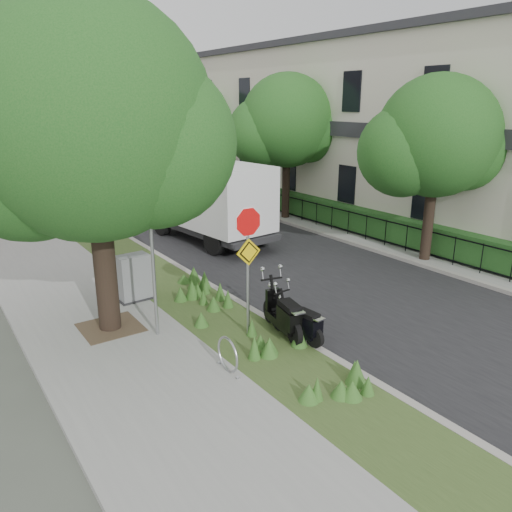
# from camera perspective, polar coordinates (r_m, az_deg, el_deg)

# --- Properties ---
(ground) EXTENTS (120.00, 120.00, 0.00)m
(ground) POSITION_cam_1_polar(r_m,az_deg,el_deg) (12.46, 6.09, -8.69)
(ground) COLOR #4C5147
(ground) RESTS_ON ground
(sidewalk_near) EXTENTS (3.50, 60.00, 0.12)m
(sidewalk_near) POSITION_cam_1_polar(r_m,az_deg,el_deg) (19.46, -23.84, -0.26)
(sidewalk_near) COLOR gray
(sidewalk_near) RESTS_ON ground
(verge) EXTENTS (2.00, 60.00, 0.12)m
(verge) POSITION_cam_1_polar(r_m,az_deg,el_deg) (20.08, -16.19, 1.08)
(verge) COLOR #364E21
(verge) RESTS_ON ground
(kerb_near) EXTENTS (0.20, 60.00, 0.13)m
(kerb_near) POSITION_cam_1_polar(r_m,az_deg,el_deg) (20.40, -13.54, 1.55)
(kerb_near) COLOR #9E9991
(kerb_near) RESTS_ON ground
(road) EXTENTS (7.00, 60.00, 0.01)m
(road) POSITION_cam_1_polar(r_m,az_deg,el_deg) (21.84, -4.97, 2.85)
(road) COLOR black
(road) RESTS_ON ground
(kerb_far) EXTENTS (0.20, 60.00, 0.13)m
(kerb_far) POSITION_cam_1_polar(r_m,az_deg,el_deg) (23.70, 2.41, 4.20)
(kerb_far) COLOR #9E9991
(kerb_far) RESTS_ON ground
(footpath_far) EXTENTS (3.20, 60.00, 0.12)m
(footpath_far) POSITION_cam_1_polar(r_m,az_deg,el_deg) (24.73, 5.57, 4.68)
(footpath_far) COLOR gray
(footpath_far) RESTS_ON ground
(street_tree_main) EXTENTS (6.21, 5.54, 7.66)m
(street_tree_main) POSITION_cam_1_polar(r_m,az_deg,el_deg) (11.78, -18.70, 13.31)
(street_tree_main) COLOR black
(street_tree_main) RESTS_ON ground
(bare_post) EXTENTS (0.08, 0.08, 4.00)m
(bare_post) POSITION_cam_1_polar(r_m,az_deg,el_deg) (11.54, -11.74, 0.20)
(bare_post) COLOR #A5A8AD
(bare_post) RESTS_ON ground
(bike_hoop) EXTENTS (0.06, 0.78, 0.77)m
(bike_hoop) POSITION_cam_1_polar(r_m,az_deg,el_deg) (10.38, -3.25, -11.18)
(bike_hoop) COLOR #A5A8AD
(bike_hoop) RESTS_ON ground
(sign_assembly) EXTENTS (0.94, 0.08, 3.22)m
(sign_assembly) POSITION_cam_1_polar(r_m,az_deg,el_deg) (11.26, -0.90, 1.24)
(sign_assembly) COLOR #A5A8AD
(sign_assembly) RESTS_ON ground
(fence_far) EXTENTS (0.04, 24.00, 1.00)m
(fence_far) POSITION_cam_1_polar(r_m,az_deg,el_deg) (23.99, 3.77, 5.82)
(fence_far) COLOR black
(fence_far) RESTS_ON ground
(hedge_far) EXTENTS (1.00, 24.00, 1.10)m
(hedge_far) POSITION_cam_1_polar(r_m,az_deg,el_deg) (24.42, 5.07, 5.99)
(hedge_far) COLOR #1D4719
(hedge_far) RESTS_ON footpath_far
(terrace_houses) EXTENTS (7.40, 26.40, 8.20)m
(terrace_houses) POSITION_cam_1_polar(r_m,az_deg,el_deg) (26.41, 11.50, 14.21)
(terrace_houses) COLOR beige
(terrace_houses) RESTS_ON ground
(far_tree_a) EXTENTS (4.60, 4.10, 6.22)m
(far_tree_a) POSITION_cam_1_polar(r_m,az_deg,el_deg) (17.80, 19.70, 12.11)
(far_tree_a) COLOR black
(far_tree_a) RESTS_ON ground
(far_tree_b) EXTENTS (4.83, 4.31, 6.56)m
(far_tree_b) POSITION_cam_1_polar(r_m,az_deg,el_deg) (23.40, 3.36, 14.67)
(far_tree_b) COLOR black
(far_tree_b) RESTS_ON ground
(far_tree_c) EXTENTS (4.37, 3.89, 5.93)m
(far_tree_c) POSITION_cam_1_polar(r_m,az_deg,el_deg) (30.14, -6.30, 14.40)
(far_tree_c) COLOR black
(far_tree_c) RESTS_ON ground
(scooter_near) EXTENTS (0.63, 1.89, 0.91)m
(scooter_near) POSITION_cam_1_polar(r_m,az_deg,el_deg) (11.79, 3.44, -7.19)
(scooter_near) COLOR black
(scooter_near) RESTS_ON ground
(scooter_far) EXTENTS (0.44, 1.65, 0.78)m
(scooter_far) POSITION_cam_1_polar(r_m,az_deg,el_deg) (11.62, 5.31, -7.95)
(scooter_far) COLOR black
(scooter_far) RESTS_ON ground
(box_truck) EXTENTS (2.92, 6.15, 2.69)m
(box_truck) POSITION_cam_1_polar(r_m,az_deg,el_deg) (19.89, -5.16, 6.57)
(box_truck) COLOR #262628
(box_truck) RESTS_ON ground
(utility_cabinet) EXTENTS (0.99, 0.69, 1.28)m
(utility_cabinet) POSITION_cam_1_polar(r_m,az_deg,el_deg) (14.27, -13.79, -2.48)
(utility_cabinet) COLOR #262628
(utility_cabinet) RESTS_ON ground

